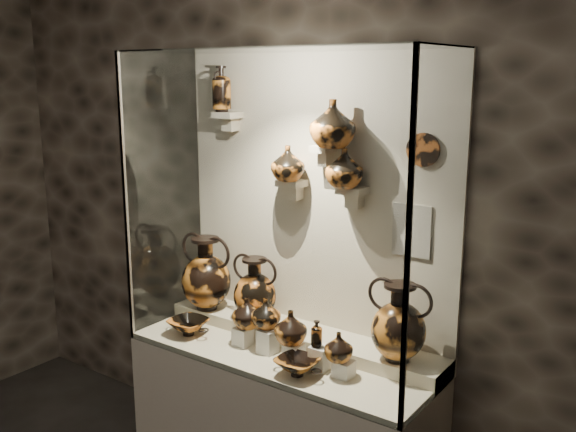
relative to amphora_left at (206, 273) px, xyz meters
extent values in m
cube|color=black|center=(0.63, 0.21, 0.48)|extent=(5.00, 0.02, 3.20)
cube|color=#C1B59B|center=(0.63, -0.11, -0.72)|extent=(1.70, 0.60, 0.80)
cube|color=#C3B697|center=(0.63, -0.11, -0.31)|extent=(1.68, 0.58, 0.03)
cube|color=#C3B697|center=(0.63, 0.06, -0.27)|extent=(1.70, 0.25, 0.10)
cube|color=#C1B59B|center=(0.63, 0.20, 0.48)|extent=(1.70, 0.03, 1.60)
cube|color=white|center=(0.63, -0.41, 0.48)|extent=(1.70, 0.01, 1.60)
cube|color=white|center=(-0.21, -0.11, 0.48)|extent=(0.01, 0.60, 1.60)
cube|color=white|center=(1.48, -0.11, 0.48)|extent=(0.01, 0.60, 1.60)
cube|color=white|center=(0.63, -0.11, 1.27)|extent=(1.70, 0.60, 0.01)
cube|color=gray|center=(-0.21, -0.40, 0.48)|extent=(0.02, 0.02, 1.60)
cube|color=gray|center=(1.47, -0.40, 0.48)|extent=(0.02, 0.02, 1.60)
cube|color=silver|center=(0.41, -0.16, -0.24)|extent=(0.09, 0.09, 0.10)
cube|color=silver|center=(0.58, -0.16, -0.23)|extent=(0.09, 0.09, 0.13)
cube|color=silver|center=(0.75, -0.16, -0.25)|extent=(0.09, 0.09, 0.09)
cube|color=silver|center=(0.91, -0.16, -0.23)|extent=(0.09, 0.09, 0.12)
cube|color=silver|center=(1.05, -0.16, -0.25)|extent=(0.09, 0.09, 0.08)
cube|color=#C1B59B|center=(0.08, 0.13, 0.93)|extent=(0.14, 0.12, 0.04)
cube|color=#C1B59B|center=(0.53, 0.13, 0.58)|extent=(0.14, 0.12, 0.04)
cube|color=#C1B59B|center=(0.73, 0.13, 0.78)|extent=(0.10, 0.12, 0.04)
cube|color=#C1B59B|center=(0.91, 0.13, 0.58)|extent=(0.14, 0.12, 0.04)
imported|color=#B36722|center=(0.43, -0.15, -0.11)|extent=(0.18, 0.18, 0.17)
imported|color=#C26722|center=(0.56, -0.15, -0.08)|extent=(0.20, 0.20, 0.17)
imported|color=#B36722|center=(0.73, -0.16, -0.11)|extent=(0.23, 0.23, 0.18)
imported|color=#B36722|center=(1.03, -0.18, -0.14)|extent=(0.18, 0.18, 0.15)
imported|color=#C26722|center=(0.54, 0.09, 0.69)|extent=(0.19, 0.19, 0.19)
imported|color=#C26722|center=(0.83, 0.06, 0.92)|extent=(0.29, 0.29, 0.24)
imported|color=#C26722|center=(0.89, 0.08, 0.70)|extent=(0.22, 0.22, 0.20)
cylinder|color=#994C1E|center=(1.26, 0.18, 0.80)|extent=(0.16, 0.02, 0.16)
cube|color=beige|center=(1.22, 0.18, 0.40)|extent=(0.20, 0.01, 0.27)
camera|label=1|loc=(2.51, -2.68, 1.17)|focal=40.00mm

